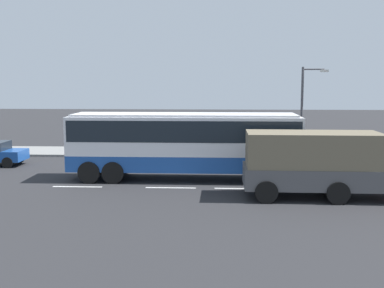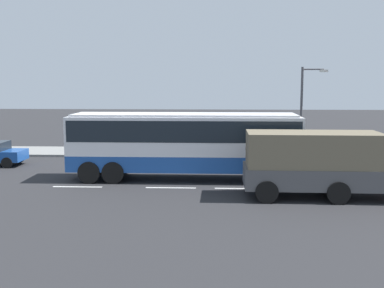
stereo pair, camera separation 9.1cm
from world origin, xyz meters
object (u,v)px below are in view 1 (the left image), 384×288
street_lamp (305,104)px  coach_bus (184,139)px  cargo_truck (333,162)px  pedestrian_near_curb (104,138)px

street_lamp → coach_bus: bearing=-136.0°
coach_bus → street_lamp: (7.38, 7.13, 1.42)m
coach_bus → street_lamp: size_ratio=2.03×
street_lamp → cargo_truck: bearing=-93.7°
pedestrian_near_curb → street_lamp: 14.03m
street_lamp → pedestrian_near_curb: bearing=172.2°
cargo_truck → coach_bus: bearing=152.6°
coach_bus → street_lamp: 10.36m
cargo_truck → street_lamp: (0.69, 10.71, 1.98)m
coach_bus → pedestrian_near_curb: coach_bus is taller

